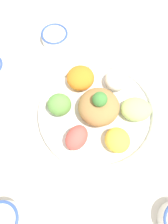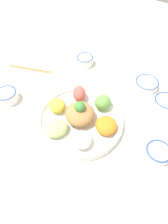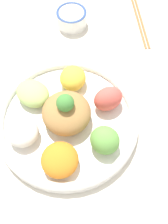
{
  "view_description": "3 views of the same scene",
  "coord_description": "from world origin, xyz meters",
  "views": [
    {
      "loc": [
        0.13,
        0.21,
        0.58
      ],
      "look_at": [
        0.04,
        -0.01,
        0.02
      ],
      "focal_mm": 35.0,
      "sensor_mm": 36.0,
      "label": 1
    },
    {
      "loc": [
        -0.34,
        -0.23,
        0.62
      ],
      "look_at": [
        -0.0,
        -0.02,
        0.08
      ],
      "focal_mm": 30.0,
      "sensor_mm": 36.0,
      "label": 2
    },
    {
      "loc": [
        0.09,
        -0.26,
        0.57
      ],
      "look_at": [
        0.03,
        0.03,
        0.02
      ],
      "focal_mm": 42.0,
      "sensor_mm": 36.0,
      "label": 3
    }
  ],
  "objects": [
    {
      "name": "sauce_bowl_red",
      "position": [
        0.31,
        0.17,
        0.02
      ],
      "size": [
        0.08,
        0.08,
        0.04
      ],
      "color": "white",
      "rests_on": "ground_plane"
    },
    {
      "name": "salad_platter",
      "position": [
        0.0,
        -0.0,
        0.03
      ],
      "size": [
        0.34,
        0.34,
        0.12
      ],
      "color": "white",
      "rests_on": "ground_plane"
    },
    {
      "name": "sauce_bowl_dark",
      "position": [
        0.02,
        -0.3,
        0.02
      ],
      "size": [
        0.09,
        0.09,
        0.03
      ],
      "color": "white",
      "rests_on": "ground_plane"
    },
    {
      "name": "ground_plane",
      "position": [
        0.0,
        0.0,
        0.0
      ],
      "size": [
        2.4,
        2.4,
        0.0
      ],
      "primitive_type": "plane",
      "color": "silver"
    }
  ]
}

